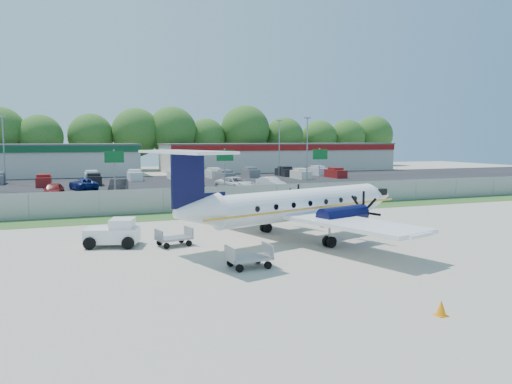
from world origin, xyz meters
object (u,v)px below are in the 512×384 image
object	(u,v)px
aircraft	(297,205)
baggage_cart_near	(249,257)
pushback_tug	(115,233)
baggage_cart_far	(174,238)

from	to	relation	value
aircraft	baggage_cart_near	distance (m)	7.46
pushback_tug	baggage_cart_near	xyz separation A→B (m)	(5.38, -7.18, -0.24)
aircraft	baggage_cart_far	xyz separation A→B (m)	(-7.25, 0.67, -1.61)
baggage_cart_near	baggage_cart_far	size ratio (longest dim) A/B	1.00
aircraft	pushback_tug	size ratio (longest dim) A/B	5.43
aircraft	baggage_cart_far	bearing A→B (deg)	174.75
aircraft	baggage_cart_far	size ratio (longest dim) A/B	8.43
pushback_tug	baggage_cart_far	xyz separation A→B (m)	(3.09, -1.18, -0.28)
aircraft	baggage_cart_far	world-z (taller)	aircraft
pushback_tug	baggage_cart_far	world-z (taller)	pushback_tug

